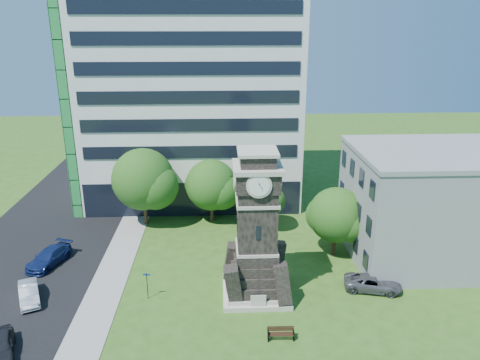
{
  "coord_description": "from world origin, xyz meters",
  "views": [
    {
      "loc": [
        0.23,
        -31.4,
        21.29
      ],
      "look_at": [
        1.96,
        8.23,
        7.76
      ],
      "focal_mm": 35.0,
      "sensor_mm": 36.0,
      "label": 1
    }
  ],
  "objects_px": {
    "car_street_north": "(49,257)",
    "street_sign": "(147,283)",
    "park_bench": "(281,333)",
    "clock_tower": "(257,235)",
    "car_street_mid": "(29,293)",
    "car_street_south": "(1,346)",
    "car_east_lot": "(373,283)"
  },
  "relations": [
    {
      "from": "car_street_south",
      "to": "street_sign",
      "type": "bearing_deg",
      "value": 15.45
    },
    {
      "from": "car_street_mid",
      "to": "street_sign",
      "type": "height_order",
      "value": "street_sign"
    },
    {
      "from": "car_street_north",
      "to": "park_bench",
      "type": "relative_size",
      "value": 2.65
    },
    {
      "from": "car_east_lot",
      "to": "park_bench",
      "type": "relative_size",
      "value": 2.48
    },
    {
      "from": "car_street_north",
      "to": "street_sign",
      "type": "bearing_deg",
      "value": -12.34
    },
    {
      "from": "car_street_north",
      "to": "park_bench",
      "type": "height_order",
      "value": "car_street_north"
    },
    {
      "from": "car_east_lot",
      "to": "street_sign",
      "type": "distance_m",
      "value": 18.54
    },
    {
      "from": "clock_tower",
      "to": "car_street_north",
      "type": "bearing_deg",
      "value": 163.22
    },
    {
      "from": "clock_tower",
      "to": "car_street_mid",
      "type": "height_order",
      "value": "clock_tower"
    },
    {
      "from": "car_street_mid",
      "to": "car_east_lot",
      "type": "xyz_separation_m",
      "value": [
        27.97,
        0.35,
        -0.02
      ]
    },
    {
      "from": "car_street_south",
      "to": "car_east_lot",
      "type": "relative_size",
      "value": 0.86
    },
    {
      "from": "car_street_mid",
      "to": "park_bench",
      "type": "bearing_deg",
      "value": -40.01
    },
    {
      "from": "car_street_north",
      "to": "car_east_lot",
      "type": "xyz_separation_m",
      "value": [
        28.39,
        -5.57,
        -0.07
      ]
    },
    {
      "from": "clock_tower",
      "to": "car_street_south",
      "type": "relative_size",
      "value": 3.0
    },
    {
      "from": "clock_tower",
      "to": "park_bench",
      "type": "relative_size",
      "value": 6.44
    },
    {
      "from": "car_street_north",
      "to": "car_east_lot",
      "type": "bearing_deg",
      "value": 7.94
    },
    {
      "from": "car_street_north",
      "to": "street_sign",
      "type": "distance_m",
      "value": 11.58
    },
    {
      "from": "car_street_north",
      "to": "car_street_mid",
      "type": "bearing_deg",
      "value": -66.84
    },
    {
      "from": "car_street_south",
      "to": "car_east_lot",
      "type": "distance_m",
      "value": 28.21
    },
    {
      "from": "park_bench",
      "to": "street_sign",
      "type": "distance_m",
      "value": 11.55
    },
    {
      "from": "street_sign",
      "to": "car_street_mid",
      "type": "bearing_deg",
      "value": -176.86
    },
    {
      "from": "clock_tower",
      "to": "car_street_mid",
      "type": "relative_size",
      "value": 2.99
    },
    {
      "from": "car_street_south",
      "to": "street_sign",
      "type": "height_order",
      "value": "street_sign"
    },
    {
      "from": "car_street_south",
      "to": "car_street_mid",
      "type": "bearing_deg",
      "value": 74.89
    },
    {
      "from": "car_street_mid",
      "to": "car_east_lot",
      "type": "relative_size",
      "value": 0.87
    },
    {
      "from": "car_street_north",
      "to": "car_east_lot",
      "type": "height_order",
      "value": "car_street_north"
    },
    {
      "from": "car_street_south",
      "to": "car_east_lot",
      "type": "bearing_deg",
      "value": -6.32
    },
    {
      "from": "street_sign",
      "to": "car_east_lot",
      "type": "bearing_deg",
      "value": 5.12
    },
    {
      "from": "car_street_south",
      "to": "street_sign",
      "type": "distance_m",
      "value": 10.94
    },
    {
      "from": "clock_tower",
      "to": "park_bench",
      "type": "distance_m",
      "value": 7.74
    },
    {
      "from": "car_street_north",
      "to": "car_east_lot",
      "type": "distance_m",
      "value": 28.93
    },
    {
      "from": "car_street_mid",
      "to": "street_sign",
      "type": "distance_m",
      "value": 9.48
    }
  ]
}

